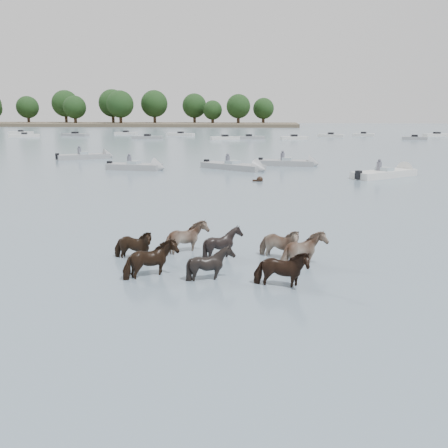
# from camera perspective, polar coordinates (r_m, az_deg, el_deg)

# --- Properties ---
(ground) EXTENTS (400.00, 400.00, 0.00)m
(ground) POSITION_cam_1_polar(r_m,az_deg,el_deg) (15.72, -5.68, -3.96)
(ground) COLOR slate
(ground) RESTS_ON ground
(shoreline) EXTENTS (160.00, 30.00, 1.00)m
(shoreline) POSITION_cam_1_polar(r_m,az_deg,el_deg) (180.26, -18.13, 11.16)
(shoreline) COLOR #4C4233
(shoreline) RESTS_ON ground
(pony_herd) EXTENTS (6.94, 4.15, 1.31)m
(pony_herd) POSITION_cam_1_polar(r_m,az_deg,el_deg) (14.65, -0.45, -3.54)
(pony_herd) COLOR black
(pony_herd) RESTS_ON ground
(swimming_pony) EXTENTS (0.72, 0.44, 0.44)m
(swimming_pony) POSITION_cam_1_polar(r_m,az_deg,el_deg) (33.01, 4.17, 5.24)
(swimming_pony) COLOR black
(swimming_pony) RESTS_ON ground
(motorboat_a) EXTENTS (5.10, 2.20, 1.92)m
(motorboat_a) POSITION_cam_1_polar(r_m,az_deg,el_deg) (40.13, -9.61, 6.67)
(motorboat_a) COLOR gray
(motorboat_a) RESTS_ON ground
(motorboat_b) EXTENTS (6.00, 4.66, 1.92)m
(motorboat_b) POSITION_cam_1_polar(r_m,az_deg,el_deg) (39.47, 1.94, 6.73)
(motorboat_b) COLOR gray
(motorboat_b) RESTS_ON ground
(motorboat_c) EXTENTS (5.40, 2.22, 1.92)m
(motorboat_c) POSITION_cam_1_polar(r_m,az_deg,el_deg) (43.08, 8.46, 7.14)
(motorboat_c) COLOR gray
(motorboat_c) RESTS_ON ground
(motorboat_d) EXTENTS (5.60, 5.01, 1.92)m
(motorboat_d) POSITION_cam_1_polar(r_m,az_deg,el_deg) (37.61, 19.19, 5.70)
(motorboat_d) COLOR silver
(motorboat_d) RESTS_ON ground
(motorboat_f) EXTENTS (5.54, 4.25, 1.92)m
(motorboat_f) POSITION_cam_1_polar(r_m,az_deg,el_deg) (51.18, -15.43, 7.74)
(motorboat_f) COLOR gray
(motorboat_f) RESTS_ON ground
(distant_flotilla) EXTENTS (107.11, 20.40, 0.93)m
(distant_flotilla) POSITION_cam_1_polar(r_m,az_deg,el_deg) (92.83, 3.22, 10.40)
(distant_flotilla) COLOR silver
(distant_flotilla) RESTS_ON ground
(treeline) EXTENTS (146.28, 23.24, 12.42)m
(treeline) POSITION_cam_1_polar(r_m,az_deg,el_deg) (182.58, -18.65, 13.15)
(treeline) COLOR #382619
(treeline) RESTS_ON ground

